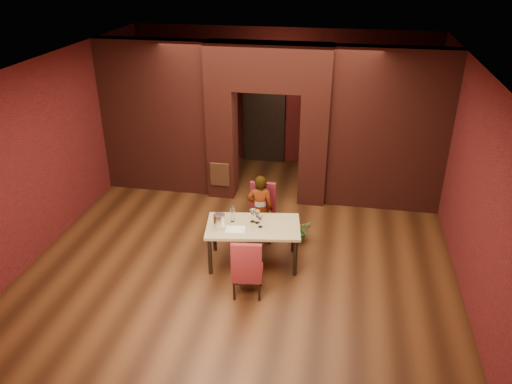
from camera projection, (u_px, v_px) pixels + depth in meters
floor at (249, 245)px, 8.95m from camera, size 8.00×8.00×0.00m
ceiling at (248, 65)px, 7.52m from camera, size 7.00×8.00×0.04m
wall_back at (281, 98)px, 11.76m from camera, size 7.00×0.04×3.20m
wall_front at (166, 326)px, 4.71m from camera, size 7.00×0.04×3.20m
wall_left at (54, 149)px, 8.80m from camera, size 0.04×8.00×3.20m
wall_right at (471, 179)px, 7.67m from camera, size 0.04×8.00×3.20m
pillar_left at (222, 143)px, 10.35m from camera, size 0.55×0.55×2.30m
pillar_right at (314, 149)px, 10.04m from camera, size 0.55×0.55×2.30m
lintel at (268, 67)px, 9.49m from camera, size 2.45×0.55×0.90m
wing_wall_left at (156, 118)px, 10.38m from camera, size 2.28×0.35×3.20m
wing_wall_right at (388, 132)px, 9.61m from camera, size 2.28×0.35×3.20m
vent_panel at (220, 175)px, 10.36m from camera, size 0.40×0.03×0.50m
rear_door at (264, 120)px, 12.01m from camera, size 0.90×0.08×2.10m
rear_door_frame at (264, 120)px, 11.98m from camera, size 1.02×0.04×2.22m
dining_table at (253, 244)px, 8.32m from camera, size 1.64×1.08×0.71m
chair_far at (261, 213)px, 8.96m from camera, size 0.47×0.47×1.02m
chair_near at (247, 266)px, 7.51m from camera, size 0.50×0.50×0.99m
person_seated at (260, 209)px, 8.81m from camera, size 0.49×0.35×1.29m
wine_glass_a at (253, 216)px, 8.21m from camera, size 0.09×0.09×0.23m
wine_glass_b at (257, 217)px, 8.18m from camera, size 0.09×0.09×0.23m
wine_glass_c at (260, 221)px, 8.06m from camera, size 0.09×0.09×0.21m
tasting_sheet at (235, 229)px, 8.04m from camera, size 0.34×0.27×0.00m
wine_bucket at (219, 221)px, 8.05m from camera, size 0.19×0.19×0.23m
water_bottle at (232, 213)px, 8.21m from camera, size 0.07×0.07×0.30m
potted_plant at (300, 230)px, 9.01m from camera, size 0.49×0.49×0.42m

